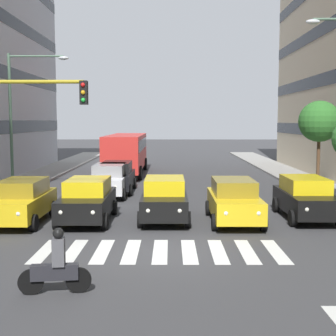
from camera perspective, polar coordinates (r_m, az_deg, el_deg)
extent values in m
plane|color=#38383A|center=(15.07, -0.93, -9.92)|extent=(180.00, 180.00, 0.00)
cube|color=silver|center=(15.42, 12.77, -9.69)|extent=(0.45, 2.80, 0.01)
cube|color=silver|center=(15.25, 9.42, -9.79)|extent=(0.45, 2.80, 0.01)
cube|color=silver|center=(15.14, 6.00, -9.86)|extent=(0.45, 2.80, 0.01)
cube|color=silver|center=(15.08, 2.54, -9.90)|extent=(0.45, 2.80, 0.01)
cube|color=silver|center=(15.07, -0.93, -9.91)|extent=(0.45, 2.80, 0.01)
cube|color=silver|center=(15.11, -4.39, -9.88)|extent=(0.45, 2.80, 0.01)
cube|color=silver|center=(15.21, -7.82, -9.81)|extent=(0.45, 2.80, 0.01)
cube|color=silver|center=(15.36, -11.20, -9.71)|extent=(0.45, 2.80, 0.01)
cube|color=silver|center=(15.56, -14.49, -9.58)|extent=(0.45, 2.80, 0.01)
cube|color=black|center=(20.55, 16.14, -3.89)|extent=(1.80, 4.40, 0.80)
cube|color=yellow|center=(20.64, 16.04, -1.88)|extent=(1.58, 2.46, 0.60)
cylinder|color=black|center=(19.01, 14.68, -5.84)|extent=(0.22, 0.64, 0.64)
cylinder|color=black|center=(22.24, 17.33, -4.25)|extent=(0.22, 0.64, 0.64)
cylinder|color=black|center=(21.79, 12.79, -4.34)|extent=(0.22, 0.64, 0.64)
sphere|color=white|center=(18.34, 16.24, -4.77)|extent=(0.18, 0.18, 0.18)
cube|color=gold|center=(19.21, 7.90, -4.37)|extent=(1.80, 4.40, 0.80)
cube|color=olive|center=(19.30, 7.85, -2.22)|extent=(1.58, 2.46, 0.60)
cylinder|color=black|center=(18.02, 11.35, -6.39)|extent=(0.22, 0.64, 0.64)
cylinder|color=black|center=(17.77, 5.61, -6.48)|extent=(0.22, 0.64, 0.64)
cylinder|color=black|center=(20.83, 9.82, -4.74)|extent=(0.22, 0.64, 0.64)
cylinder|color=black|center=(20.60, 4.86, -4.79)|extent=(0.22, 0.64, 0.64)
sphere|color=white|center=(17.20, 10.76, -5.33)|extent=(0.18, 0.18, 0.18)
sphere|color=white|center=(17.02, 6.93, -5.38)|extent=(0.18, 0.18, 0.18)
cube|color=black|center=(19.50, -0.41, -4.17)|extent=(1.80, 4.40, 0.80)
cube|color=yellow|center=(19.60, -0.41, -2.05)|extent=(1.58, 2.46, 0.60)
cylinder|color=black|center=(18.16, 2.39, -6.19)|extent=(0.22, 0.64, 0.64)
cylinder|color=black|center=(18.19, -3.32, -6.18)|extent=(0.22, 0.64, 0.64)
cylinder|color=black|center=(21.01, 2.10, -4.56)|extent=(0.22, 0.64, 0.64)
cylinder|color=black|center=(21.03, -2.82, -4.56)|extent=(0.22, 0.64, 0.64)
sphere|color=white|center=(17.38, 1.41, -5.11)|extent=(0.18, 0.18, 0.18)
sphere|color=white|center=(17.39, -2.40, -5.11)|extent=(0.18, 0.18, 0.18)
cube|color=black|center=(19.47, -9.62, -4.26)|extent=(1.80, 4.40, 0.80)
cube|color=yellow|center=(19.55, -9.55, -2.14)|extent=(1.58, 2.46, 0.60)
cylinder|color=black|center=(18.00, -7.55, -6.35)|extent=(0.22, 0.64, 0.64)
cylinder|color=black|center=(18.33, -13.17, -6.23)|extent=(0.22, 0.64, 0.64)
cylinder|color=black|center=(20.82, -6.46, -4.69)|extent=(0.22, 0.64, 0.64)
cylinder|color=black|center=(21.11, -11.34, -4.63)|extent=(0.22, 0.64, 0.64)
sphere|color=white|center=(17.27, -8.96, -5.25)|extent=(0.18, 0.18, 0.18)
sphere|color=white|center=(17.49, -12.70, -5.18)|extent=(0.18, 0.18, 0.18)
cube|color=gold|center=(19.80, -17.15, -4.27)|extent=(1.80, 4.40, 0.80)
cube|color=olive|center=(19.89, -17.04, -2.18)|extent=(1.58, 2.46, 0.60)
cylinder|color=black|center=(18.26, -15.77, -6.34)|extent=(0.22, 0.64, 0.64)
cylinder|color=black|center=(21.01, -13.58, -4.72)|extent=(0.22, 0.64, 0.64)
cylinder|color=black|center=(21.51, -18.26, -4.61)|extent=(0.22, 0.64, 0.64)
sphere|color=white|center=(17.60, -17.45, -5.24)|extent=(0.18, 0.18, 0.18)
cube|color=silver|center=(25.85, -7.03, -1.78)|extent=(1.80, 4.40, 0.80)
cube|color=gray|center=(25.97, -6.99, -0.19)|extent=(1.58, 2.46, 0.60)
cylinder|color=black|center=(24.38, -5.35, -3.16)|extent=(0.22, 0.64, 0.64)
cylinder|color=black|center=(24.62, -9.52, -3.13)|extent=(0.22, 0.64, 0.64)
cylinder|color=black|center=(27.24, -4.75, -2.23)|extent=(0.22, 0.64, 0.64)
cylinder|color=black|center=(27.45, -8.50, -2.21)|extent=(0.22, 0.64, 0.64)
sphere|color=white|center=(23.65, -6.30, -2.27)|extent=(0.18, 0.18, 0.18)
sphere|color=white|center=(23.81, -9.06, -2.25)|extent=(0.18, 0.18, 0.18)
cube|color=black|center=(27.26, -6.19, -1.39)|extent=(1.80, 4.40, 0.80)
cube|color=black|center=(27.38, -6.16, 0.12)|extent=(1.58, 2.46, 0.60)
cylinder|color=black|center=(25.79, -4.55, -2.67)|extent=(0.22, 0.64, 0.64)
cylinder|color=black|center=(26.01, -8.51, -2.65)|extent=(0.22, 0.64, 0.64)
cylinder|color=black|center=(28.66, -4.07, -1.83)|extent=(0.22, 0.64, 0.64)
cylinder|color=black|center=(28.85, -7.64, -1.82)|extent=(0.22, 0.64, 0.64)
sphere|color=white|center=(25.07, -5.44, -1.81)|extent=(0.18, 0.18, 0.18)
sphere|color=white|center=(25.21, -8.04, -1.80)|extent=(0.18, 0.18, 0.18)
cube|color=red|center=(36.25, -5.00, 2.00)|extent=(2.50, 10.50, 2.50)
cube|color=black|center=(36.22, -5.01, 2.87)|extent=(2.52, 9.87, 0.80)
cylinder|color=black|center=(32.61, -3.39, -0.60)|extent=(0.28, 1.00, 1.00)
cylinder|color=black|center=(32.86, -7.74, -0.59)|extent=(0.28, 1.00, 1.00)
cylinder|color=black|center=(39.39, -2.76, 0.48)|extent=(0.28, 1.00, 1.00)
cylinder|color=black|center=(39.60, -6.37, 0.48)|extent=(0.28, 1.00, 1.00)
cylinder|color=black|center=(11.87, -16.08, -12.97)|extent=(0.61, 0.18, 0.60)
cylinder|color=black|center=(11.75, -10.63, -13.04)|extent=(0.61, 0.18, 0.60)
cube|color=#232328|center=(11.73, -13.39, -12.00)|extent=(1.12, 0.38, 0.36)
cube|color=#4C4C51|center=(11.58, -12.95, -9.74)|extent=(0.32, 0.39, 0.64)
sphere|color=black|center=(11.47, -13.00, -7.62)|extent=(0.26, 0.26, 0.26)
cylinder|color=#AD991E|center=(16.39, -18.55, 9.75)|extent=(4.85, 0.12, 0.12)
cube|color=black|center=(15.76, -10.03, 8.86)|extent=(0.24, 0.28, 0.76)
sphere|color=red|center=(15.63, -10.15, 9.76)|extent=(0.14, 0.14, 0.14)
sphere|color=orange|center=(15.62, -10.13, 8.88)|extent=(0.14, 0.14, 0.14)
sphere|color=green|center=(15.60, -10.11, 8.01)|extent=(0.14, 0.14, 0.14)
ellipsoid|color=#B7BCC1|center=(20.16, 16.94, 16.38)|extent=(0.56, 0.28, 0.20)
cylinder|color=#4C6B56|center=(27.25, -18.28, 5.05)|extent=(0.16, 0.16, 7.49)
cylinder|color=#4C6B56|center=(27.05, -15.50, 12.76)|extent=(2.93, 0.10, 0.10)
ellipsoid|color=#B7BCC1|center=(26.68, -12.39, 12.72)|extent=(0.56, 0.28, 0.20)
cylinder|color=#513823|center=(29.53, 17.52, 0.88)|extent=(0.20, 0.20, 3.15)
sphere|color=#2D6B28|center=(29.44, 17.65, 5.34)|extent=(2.42, 2.42, 2.42)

